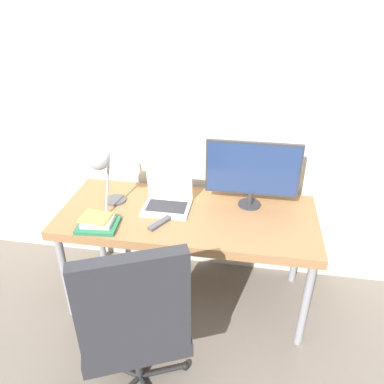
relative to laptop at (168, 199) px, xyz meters
name	(u,v)px	position (x,y,z in m)	size (l,w,h in m)	color
ground_plane	(179,334)	(0.14, -0.42, -0.78)	(12.00, 12.00, 0.00)	#70665B
wall_back	(198,108)	(0.14, 0.36, 0.52)	(8.00, 0.05, 2.60)	beige
desk	(188,221)	(0.14, -0.06, -0.12)	(1.67, 0.71, 0.73)	#996B42
laptop	(168,199)	(0.00, 0.00, 0.00)	(0.31, 0.25, 0.26)	silver
monitor	(252,171)	(0.54, 0.10, 0.20)	(0.60, 0.15, 0.45)	#333338
desk_lamp	(101,165)	(-0.37, -0.15, 0.29)	(0.14, 0.32, 0.46)	#4C4C51
office_chair	(134,321)	(0.02, -0.86, -0.20)	(0.67, 0.63, 1.07)	black
book_stack	(97,222)	(-0.37, -0.30, -0.03)	(0.26, 0.22, 0.07)	#286B47
tv_remote	(160,223)	(0.00, -0.22, -0.04)	(0.13, 0.18, 0.02)	#4C4C51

